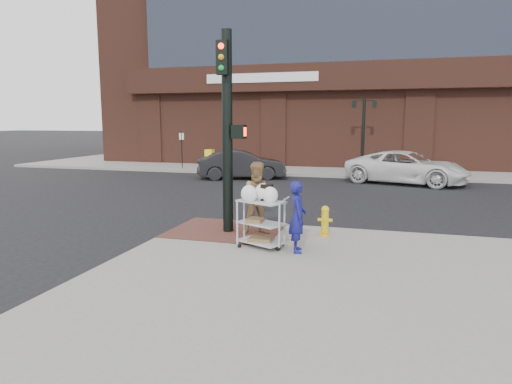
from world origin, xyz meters
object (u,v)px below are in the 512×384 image
(sedan_dark, at_px, (241,164))
(pedestrian_tan, at_px, (259,198))
(utility_cart, at_px, (261,219))
(minivan_white, at_px, (407,167))
(woman_blue, at_px, (298,217))
(lamp_post, at_px, (363,127))
(fire_hydrant, at_px, (325,221))
(traffic_signal_pole, at_px, (228,126))

(sedan_dark, bearing_deg, pedestrian_tan, 179.43)
(utility_cart, bearing_deg, pedestrian_tan, 108.00)
(minivan_white, bearing_deg, pedestrian_tan, 178.16)
(woman_blue, height_order, utility_cart, woman_blue)
(lamp_post, distance_m, fire_hydrant, 15.12)
(traffic_signal_pole, height_order, sedan_dark, traffic_signal_pole)
(pedestrian_tan, bearing_deg, lamp_post, 61.11)
(lamp_post, relative_size, fire_hydrant, 5.27)
(lamp_post, bearing_deg, traffic_signal_pole, -99.24)
(traffic_signal_pole, height_order, utility_cart, traffic_signal_pole)
(utility_cart, bearing_deg, fire_hydrant, 47.90)
(traffic_signal_pole, distance_m, minivan_white, 13.01)
(pedestrian_tan, height_order, utility_cart, pedestrian_tan)
(fire_hydrant, bearing_deg, sedan_dark, 117.34)
(traffic_signal_pole, xyz_separation_m, fire_hydrant, (2.43, 0.25, -2.29))
(sedan_dark, xyz_separation_m, minivan_white, (8.13, 0.42, 0.04))
(sedan_dark, bearing_deg, utility_cart, 179.24)
(lamp_post, bearing_deg, minivan_white, -55.53)
(lamp_post, relative_size, pedestrian_tan, 2.20)
(minivan_white, bearing_deg, traffic_signal_pole, 174.69)
(traffic_signal_pole, bearing_deg, lamp_post, 80.76)
(lamp_post, relative_size, minivan_white, 0.71)
(lamp_post, distance_m, woman_blue, 16.61)
(traffic_signal_pole, height_order, pedestrian_tan, traffic_signal_pole)
(fire_hydrant, bearing_deg, traffic_signal_pole, -174.21)
(woman_blue, relative_size, utility_cart, 1.09)
(sedan_dark, height_order, utility_cart, utility_cart)
(minivan_white, height_order, utility_cart, utility_cart)
(traffic_signal_pole, distance_m, sedan_dark, 12.19)
(woman_blue, bearing_deg, pedestrian_tan, 28.87)
(pedestrian_tan, height_order, fire_hydrant, pedestrian_tan)
(traffic_signal_pole, distance_m, fire_hydrant, 3.35)
(traffic_signal_pole, bearing_deg, sedan_dark, 106.45)
(lamp_post, xyz_separation_m, utility_cart, (-1.30, -16.36, -1.82))
(lamp_post, bearing_deg, sedan_dark, -147.77)
(woman_blue, xyz_separation_m, pedestrian_tan, (-1.22, 1.27, 0.13))
(pedestrian_tan, bearing_deg, traffic_signal_pole, 156.28)
(sedan_dark, bearing_deg, fire_hydrant, -173.30)
(traffic_signal_pole, bearing_deg, fire_hydrant, 5.79)
(woman_blue, bearing_deg, utility_cart, 65.07)
(traffic_signal_pole, relative_size, utility_cart, 3.50)
(pedestrian_tan, distance_m, sedan_dark, 12.29)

